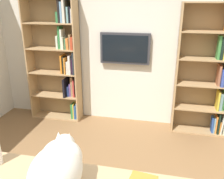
% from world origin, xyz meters
% --- Properties ---
extents(wall_back, '(4.52, 0.06, 2.70)m').
position_xyz_m(wall_back, '(0.00, -2.23, 1.35)').
color(wall_back, silver).
rests_on(wall_back, ground).
extents(bookshelf_left, '(0.85, 0.28, 1.96)m').
position_xyz_m(bookshelf_left, '(-1.31, -2.06, 0.99)').
color(bookshelf_left, tan).
rests_on(bookshelf_left, ground).
extents(bookshelf_right, '(0.87, 0.28, 2.05)m').
position_xyz_m(bookshelf_right, '(1.10, -2.06, 1.06)').
color(bookshelf_right, tan).
rests_on(bookshelf_right, ground).
extents(wall_mounted_tv, '(0.79, 0.07, 0.49)m').
position_xyz_m(wall_mounted_tv, '(0.02, -2.15, 1.26)').
color(wall_mounted_tv, '#333338').
extents(cat, '(0.32, 0.58, 0.36)m').
position_xyz_m(cat, '(0.02, 0.44, 0.95)').
color(cat, silver).
rests_on(cat, desk).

